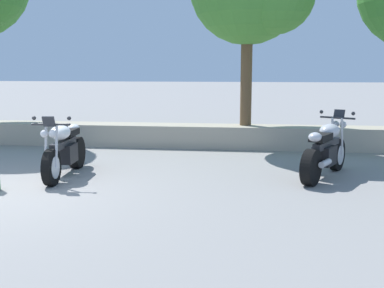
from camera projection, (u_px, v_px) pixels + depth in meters
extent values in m
cube|color=#A89E89|center=(94.00, 134.00, 12.26)|extent=(36.00, 0.80, 0.55)
cylinder|color=black|center=(51.00, 167.00, 7.98)|extent=(0.18, 0.63, 0.62)
cylinder|color=black|center=(77.00, 152.00, 9.40)|extent=(0.22, 0.63, 0.62)
cylinder|color=silver|center=(51.00, 167.00, 7.98)|extent=(0.19, 0.39, 0.38)
cube|color=black|center=(66.00, 153.00, 8.73)|extent=(0.35, 0.50, 0.34)
cube|color=#2D2D30|center=(63.00, 144.00, 8.60)|extent=(0.22, 1.11, 0.12)
ellipsoid|color=white|center=(60.00, 133.00, 8.41)|extent=(0.38, 0.54, 0.26)
cube|color=black|center=(69.00, 132.00, 8.90)|extent=(0.30, 0.58, 0.12)
ellipsoid|color=white|center=(74.00, 128.00, 9.19)|extent=(0.24, 0.29, 0.16)
cylinder|color=#2D2D30|center=(51.00, 124.00, 7.95)|extent=(0.66, 0.08, 0.04)
sphere|color=silver|center=(53.00, 134.00, 7.83)|extent=(0.13, 0.13, 0.13)
sphere|color=silver|center=(44.00, 134.00, 7.84)|extent=(0.13, 0.13, 0.13)
cube|color=#26282D|center=(49.00, 121.00, 7.84)|extent=(0.21, 0.11, 0.18)
cylinder|color=silver|center=(65.00, 152.00, 9.17)|extent=(0.14, 0.39, 0.11)
cylinder|color=silver|center=(56.00, 146.00, 7.96)|extent=(0.06, 0.17, 0.73)
cylinder|color=silver|center=(46.00, 146.00, 7.97)|extent=(0.06, 0.17, 0.73)
sphere|color=#2D2D30|center=(69.00, 118.00, 7.96)|extent=(0.07, 0.07, 0.07)
sphere|color=#2D2D30|center=(34.00, 118.00, 7.99)|extent=(0.07, 0.07, 0.07)
cylinder|color=black|center=(337.00, 155.00, 9.17)|extent=(0.40, 0.62, 0.62)
cylinder|color=black|center=(311.00, 167.00, 7.98)|extent=(0.44, 0.64, 0.62)
cylinder|color=silver|center=(337.00, 155.00, 9.17)|extent=(0.31, 0.42, 0.38)
cube|color=black|center=(324.00, 156.00, 8.52)|extent=(0.50, 0.57, 0.34)
cube|color=#2D2D30|center=(326.00, 144.00, 8.57)|extent=(0.61, 1.05, 0.12)
ellipsoid|color=#BCBCC1|center=(330.00, 131.00, 8.66)|extent=(0.54, 0.62, 0.26)
cube|color=black|center=(321.00, 137.00, 8.27)|extent=(0.48, 0.62, 0.12)
ellipsoid|color=#BCBCC1|center=(315.00, 137.00, 8.02)|extent=(0.32, 0.35, 0.16)
cylinder|color=#2D2D30|center=(337.00, 118.00, 8.99)|extent=(0.61, 0.32, 0.04)
sphere|color=silver|center=(336.00, 124.00, 9.16)|extent=(0.13, 0.13, 0.13)
sphere|color=silver|center=(343.00, 125.00, 9.09)|extent=(0.13, 0.13, 0.13)
cube|color=#26282D|center=(339.00, 114.00, 9.06)|extent=(0.22, 0.17, 0.18)
cylinder|color=silver|center=(325.00, 163.00, 8.09)|extent=(0.27, 0.39, 0.11)
cylinder|color=silver|center=(332.00, 136.00, 9.13)|extent=(0.11, 0.17, 0.73)
cylinder|color=silver|center=(342.00, 137.00, 9.03)|extent=(0.11, 0.17, 0.73)
sphere|color=#2D2D30|center=(321.00, 112.00, 9.10)|extent=(0.07, 0.07, 0.07)
sphere|color=#2D2D30|center=(353.00, 114.00, 8.77)|extent=(0.07, 0.07, 0.07)
cylinder|color=brown|center=(246.00, 79.00, 11.67)|extent=(0.28, 0.28, 2.31)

